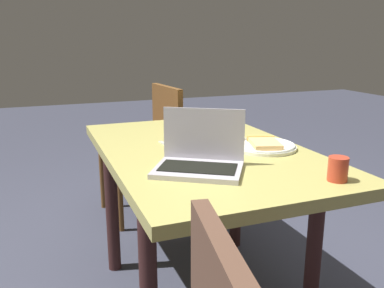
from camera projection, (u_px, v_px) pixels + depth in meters
dining_table at (203, 167)px, 1.79m from camera, size 1.31×0.83×0.70m
laptop at (200, 158)px, 1.47m from camera, size 0.35×0.38×0.21m
pizza_plate at (265, 145)px, 1.76m from camera, size 0.27×0.27×0.04m
pizza_tray at (206, 127)px, 2.09m from camera, size 0.38×0.38×0.04m
table_knife at (173, 148)px, 1.75m from camera, size 0.24×0.05×0.01m
drink_cup at (338, 169)px, 1.35m from camera, size 0.07×0.07×0.08m
chair_near at (150, 141)px, 2.72m from camera, size 0.49×0.49×0.85m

